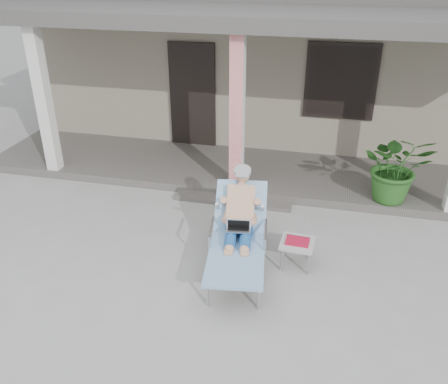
# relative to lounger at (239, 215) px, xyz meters

# --- Properties ---
(ground) EXTENTS (60.00, 60.00, 0.00)m
(ground) POSITION_rel_lounger_xyz_m (-0.44, -0.18, -0.76)
(ground) COLOR #9E9E99
(ground) RESTS_ON ground
(house) EXTENTS (10.40, 5.40, 3.30)m
(house) POSITION_rel_lounger_xyz_m (-0.44, 6.31, 0.90)
(house) COLOR gray
(house) RESTS_ON ground
(porch_deck) EXTENTS (10.00, 2.00, 0.15)m
(porch_deck) POSITION_rel_lounger_xyz_m (-0.44, 2.82, -0.69)
(porch_deck) COLOR #605B56
(porch_deck) RESTS_ON ground
(porch_overhang) EXTENTS (10.00, 2.30, 2.85)m
(porch_overhang) POSITION_rel_lounger_xyz_m (-0.44, 2.76, 2.03)
(porch_overhang) COLOR silver
(porch_overhang) RESTS_ON porch_deck
(porch_step) EXTENTS (2.00, 0.30, 0.07)m
(porch_step) POSITION_rel_lounger_xyz_m (-0.44, 1.67, -0.72)
(porch_step) COLOR #605B56
(porch_step) RESTS_ON ground
(lounger) EXTENTS (0.95, 1.96, 1.24)m
(lounger) POSITION_rel_lounger_xyz_m (0.00, 0.00, 0.00)
(lounger) COLOR #B7B7BC
(lounger) RESTS_ON ground
(side_table) EXTENTS (0.46, 0.46, 0.40)m
(side_table) POSITION_rel_lounger_xyz_m (0.78, 0.12, -0.43)
(side_table) COLOR #B1B0AB
(side_table) RESTS_ON ground
(potted_palm) EXTENTS (1.11, 0.97, 1.19)m
(potted_palm) POSITION_rel_lounger_xyz_m (2.16, 2.11, -0.02)
(potted_palm) COLOR #26591E
(potted_palm) RESTS_ON porch_deck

